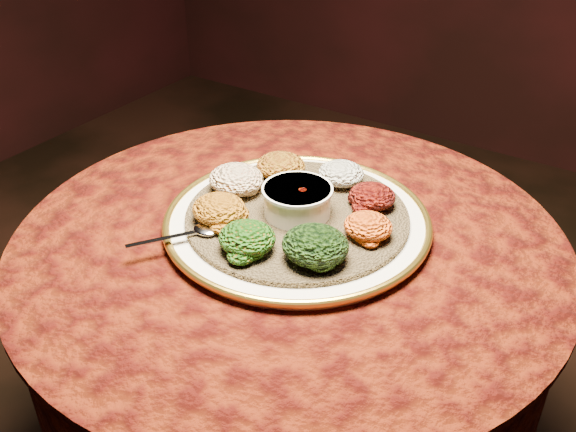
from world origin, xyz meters
The scene contains 13 objects.
table centered at (0.00, 0.00, 0.55)m, with size 0.96×0.96×0.73m.
platter centered at (0.00, 0.03, 0.75)m, with size 0.53×0.53×0.02m.
injera centered at (0.00, 0.03, 0.76)m, with size 0.39×0.39×0.01m, color brown.
stew_bowl centered at (0.00, 0.03, 0.79)m, with size 0.12×0.12×0.05m.
spoon centered at (-0.10, -0.12, 0.77)m, with size 0.10×0.13×0.01m.
portion_ayib centered at (0.01, 0.16, 0.78)m, with size 0.09×0.08×0.04m, color beige.
portion_kitfo centered at (0.10, 0.12, 0.78)m, with size 0.08×0.08×0.04m, color black.
portion_tikil centered at (0.13, 0.03, 0.78)m, with size 0.08×0.08×0.04m, color #B7690F.
portion_gomen centered at (0.09, -0.07, 0.79)m, with size 0.11×0.10×0.05m, color black.
portion_mixveg centered at (-0.01, -0.11, 0.78)m, with size 0.09×0.09×0.04m, color #8F3B09.
portion_kik centered at (-0.10, -0.06, 0.78)m, with size 0.09×0.09×0.04m, color #A15A0E.
portion_timatim centered at (-0.14, 0.03, 0.79)m, with size 0.10×0.10×0.05m, color maroon.
portion_shiro centered at (-0.10, 0.12, 0.78)m, with size 0.09×0.09×0.05m, color #8D5C11.
Camera 1 is at (0.50, -0.77, 1.36)m, focal length 40.00 mm.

